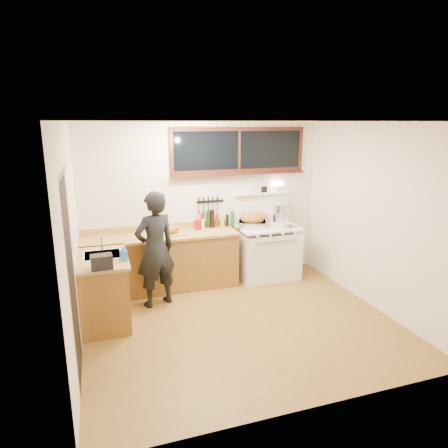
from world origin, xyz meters
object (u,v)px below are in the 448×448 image
object	(u,v)px
man	(155,250)
cutting_board	(171,231)
roast_turkey	(253,221)
vintage_stove	(267,251)

from	to	relation	value
man	cutting_board	world-z (taller)	man
man	cutting_board	xyz separation A→B (m)	(0.33, 0.49, 0.11)
cutting_board	roast_turkey	xyz separation A→B (m)	(1.38, 0.06, 0.05)
vintage_stove	man	size ratio (longest dim) A/B	0.95
vintage_stove	cutting_board	world-z (taller)	vintage_stove
man	cutting_board	bearing A→B (deg)	56.04
man	vintage_stove	bearing A→B (deg)	14.32
man	roast_turkey	xyz separation A→B (m)	(1.71, 0.55, 0.16)
roast_turkey	man	bearing A→B (deg)	-162.28
vintage_stove	roast_turkey	bearing A→B (deg)	169.23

